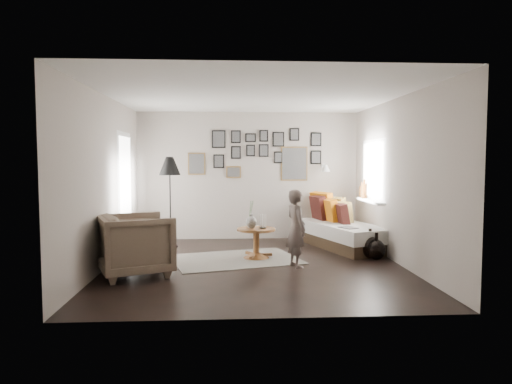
{
  "coord_description": "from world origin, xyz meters",
  "views": [
    {
      "loc": [
        -0.39,
        -6.96,
        1.62
      ],
      "look_at": [
        0.05,
        0.5,
        1.1
      ],
      "focal_mm": 32.0,
      "sensor_mm": 36.0,
      "label": 1
    }
  ],
  "objects": [
    {
      "name": "demijohn_large",
      "position": [
        1.93,
        0.37,
        0.19
      ],
      "size": [
        0.33,
        0.33,
        0.49
      ],
      "color": "black",
      "rests_on": "ground"
    },
    {
      "name": "floor_lamp",
      "position": [
        -1.49,
        1.54,
        1.45
      ],
      "size": [
        0.39,
        0.39,
        1.69
      ],
      "rotation": [
        0.0,
        0.0,
        0.16
      ],
      "color": "black",
      "rests_on": "ground"
    },
    {
      "name": "gallery_wall",
      "position": [
        0.29,
        2.38,
        1.74
      ],
      "size": [
        2.74,
        0.03,
        1.08
      ],
      "color": "olive",
      "rests_on": "wall_back"
    },
    {
      "name": "vase",
      "position": [
        -0.03,
        0.5,
        0.64
      ],
      "size": [
        0.18,
        0.18,
        0.46
      ],
      "color": "black",
      "rests_on": "pedestal_table"
    },
    {
      "name": "rug",
      "position": [
        -0.29,
        0.4,
        0.01
      ],
      "size": [
        2.29,
        1.88,
        0.01
      ],
      "primitive_type": "cube",
      "rotation": [
        0.0,
        0.0,
        0.27
      ],
      "color": "#B3AD9D",
      "rests_on": "ground"
    },
    {
      "name": "ground",
      "position": [
        0.0,
        0.0,
        0.0
      ],
      "size": [
        4.8,
        4.8,
        0.0
      ],
      "primitive_type": "plane",
      "color": "black",
      "rests_on": "ground"
    },
    {
      "name": "wall_back",
      "position": [
        0.0,
        2.4,
        1.3
      ],
      "size": [
        4.5,
        0.0,
        4.5
      ],
      "primitive_type": "plane",
      "rotation": [
        1.57,
        0.0,
        0.0
      ],
      "color": "#A89D93",
      "rests_on": "ground"
    },
    {
      "name": "candles",
      "position": [
        0.16,
        0.48,
        0.62
      ],
      "size": [
        0.11,
        0.11,
        0.24
      ],
      "color": "black",
      "rests_on": "pedestal_table"
    },
    {
      "name": "pedestal_table",
      "position": [
        0.05,
        0.48,
        0.23
      ],
      "size": [
        0.64,
        0.64,
        0.5
      ],
      "rotation": [
        0.0,
        0.0,
        -0.15
      ],
      "color": "brown",
      "rests_on": "ground"
    },
    {
      "name": "door_left",
      "position": [
        -2.23,
        1.2,
        1.05
      ],
      "size": [
        0.0,
        2.14,
        2.14
      ],
      "color": "white",
      "rests_on": "wall_left"
    },
    {
      "name": "wall_sconce",
      "position": [
        1.55,
        2.13,
        1.46
      ],
      "size": [
        0.18,
        0.36,
        0.16
      ],
      "color": "white",
      "rests_on": "wall_back"
    },
    {
      "name": "window_right",
      "position": [
        2.18,
        1.34,
        0.93
      ],
      "size": [
        0.15,
        1.32,
        1.3
      ],
      "color": "white",
      "rests_on": "wall_right"
    },
    {
      "name": "wall_right",
      "position": [
        2.25,
        0.0,
        1.3
      ],
      "size": [
        0.0,
        4.8,
        4.8
      ],
      "primitive_type": "plane",
      "rotation": [
        1.57,
        0.0,
        -1.57
      ],
      "color": "#A89D93",
      "rests_on": "ground"
    },
    {
      "name": "ceiling",
      "position": [
        0.0,
        0.0,
        2.6
      ],
      "size": [
        4.8,
        4.8,
        0.0
      ],
      "primitive_type": "plane",
      "rotation": [
        3.14,
        0.0,
        0.0
      ],
      "color": "white",
      "rests_on": "wall_back"
    },
    {
      "name": "armchair",
      "position": [
        -1.71,
        -0.53,
        0.44
      ],
      "size": [
        1.24,
        1.23,
        0.87
      ],
      "primitive_type": "imported",
      "rotation": [
        0.0,
        0.0,
        1.97
      ],
      "color": "brown",
      "rests_on": "ground"
    },
    {
      "name": "child",
      "position": [
        0.62,
        -0.18,
        0.59
      ],
      "size": [
        0.41,
        0.5,
        1.18
      ],
      "primitive_type": "imported",
      "rotation": [
        0.0,
        0.0,
        1.9
      ],
      "color": "#61524C",
      "rests_on": "ground"
    },
    {
      "name": "wall_front",
      "position": [
        0.0,
        -2.4,
        1.3
      ],
      "size": [
        4.5,
        0.0,
        4.5
      ],
      "primitive_type": "plane",
      "rotation": [
        -1.57,
        0.0,
        0.0
      ],
      "color": "#A89D93",
      "rests_on": "ground"
    },
    {
      "name": "demijohn_small",
      "position": [
        2.0,
        0.25,
        0.17
      ],
      "size": [
        0.29,
        0.29,
        0.45
      ],
      "color": "black",
      "rests_on": "ground"
    },
    {
      "name": "armchair_cushion",
      "position": [
        -1.68,
        -0.48,
        0.48
      ],
      "size": [
        0.51,
        0.52,
        0.18
      ],
      "primitive_type": "cube",
      "rotation": [
        -0.21,
        0.0,
        0.36
      ],
      "color": "silver",
      "rests_on": "armchair"
    },
    {
      "name": "magazine_basket",
      "position": [
        -2.0,
        -0.36,
        0.19
      ],
      "size": [
        0.32,
        0.32,
        0.38
      ],
      "rotation": [
        0.0,
        0.0,
        0.03
      ],
      "color": "black",
      "rests_on": "ground"
    },
    {
      "name": "magazine_on_daybed",
      "position": [
        1.66,
        0.72,
        0.46
      ],
      "size": [
        0.34,
        0.37,
        0.02
      ],
      "primitive_type": "cube",
      "rotation": [
        0.0,
        0.0,
        0.5
      ],
      "color": "black",
      "rests_on": "daybed"
    },
    {
      "name": "wall_left",
      "position": [
        -2.25,
        0.0,
        1.3
      ],
      "size": [
        0.0,
        4.8,
        4.8
      ],
      "primitive_type": "plane",
      "rotation": [
        1.57,
        0.0,
        1.57
      ],
      "color": "#A89D93",
      "rests_on": "ground"
    },
    {
      "name": "daybed",
      "position": [
        1.71,
        1.37,
        0.32
      ],
      "size": [
        1.46,
        2.17,
        0.99
      ],
      "rotation": [
        0.0,
        0.0,
        0.33
      ],
      "color": "black",
      "rests_on": "ground"
    }
  ]
}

